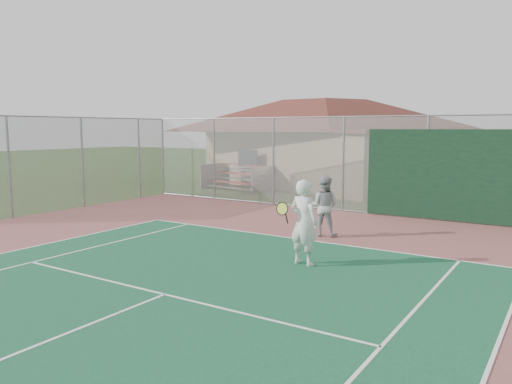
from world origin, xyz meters
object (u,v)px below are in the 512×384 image
(player_white_front, at_px, (303,223))
(player_grey_back, at_px, (324,207))
(bleachers, at_px, (239,176))
(clubhouse, at_px, (324,133))

(player_white_front, height_order, player_grey_back, player_white_front)
(player_white_front, relative_size, player_grey_back, 1.13)
(bleachers, bearing_deg, clubhouse, 70.93)
(clubhouse, bearing_deg, player_white_front, -48.95)
(player_white_front, bearing_deg, clubhouse, -57.69)
(player_grey_back, bearing_deg, clubhouse, -76.10)
(bleachers, bearing_deg, player_grey_back, -32.00)
(bleachers, height_order, player_white_front, player_white_front)
(clubhouse, xyz_separation_m, player_white_front, (6.76, -15.39, -1.83))
(bleachers, xyz_separation_m, player_grey_back, (8.41, -7.85, 0.20))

